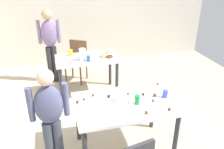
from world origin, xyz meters
The scene contains 33 objects.
ground_plane centered at (0.00, 0.00, 0.00)m, with size 6.40×6.40×0.00m, color tan.
wall_back centered at (0.00, 3.20, 1.30)m, with size 6.40×0.10×2.60m, color beige.
dining_table_near centered at (-0.03, -0.24, 0.66)m, with size 1.26×0.84×0.75m.
dining_table_far centered at (-0.26, 1.42, 0.63)m, with size 1.14×0.65×0.75m.
chair_far_table centered at (-0.37, 2.09, 0.50)m, with size 0.55×0.55×0.87m.
person_girl_near centered at (-0.94, -0.33, 0.79)m, with size 0.45×0.22×1.34m.
person_adult_far centered at (-0.89, 2.13, 0.93)m, with size 0.45×0.23×1.55m.
mixing_bowl centered at (-0.06, -0.20, 0.79)m, with size 0.17×0.17×0.07m, color white.
soda_can centered at (0.11, -0.31, 0.81)m, with size 0.07×0.07×0.12m, color #198438.
fork_near centered at (0.01, -0.45, 0.75)m, with size 0.17×0.02×0.01m, color silver.
cup_near_0 centered at (0.51, -0.25, 0.80)m, with size 0.07×0.07×0.10m, color #3351B2.
cake_ball_0 centered at (0.26, -0.13, 0.77)m, with size 0.04×0.04×0.04m, color #3D2319.
cake_ball_1 centered at (0.14, -0.54, 0.77)m, with size 0.05×0.05×0.05m, color brown.
cake_ball_2 centered at (-0.52, -0.06, 0.77)m, with size 0.04×0.04×0.04m, color brown.
cake_ball_3 centered at (-0.20, -0.08, 0.77)m, with size 0.05×0.05×0.05m, color #3D2319.
cake_ball_4 centered at (-0.39, 0.01, 0.77)m, with size 0.04×0.04×0.04m, color brown.
cake_ball_5 centered at (0.39, -0.20, 0.77)m, with size 0.05×0.05×0.05m, color brown.
cake_ball_6 centered at (-0.05, -0.08, 0.77)m, with size 0.04×0.04×0.04m, color brown.
cake_ball_7 centered at (0.56, 0.09, 0.77)m, with size 0.04×0.04×0.04m, color brown.
cake_ball_8 centered at (0.43, -0.54, 0.77)m, with size 0.04×0.04×0.04m, color brown.
cake_ball_9 centered at (0.06, -0.08, 0.77)m, with size 0.04×0.04×0.04m, color brown.
cake_ball_10 centered at (-0.61, -0.11, 0.77)m, with size 0.04×0.04×0.04m, color brown.
cake_ball_11 centered at (0.32, -0.31, 0.77)m, with size 0.04×0.04×0.04m, color brown.
pitcher_far centered at (-0.34, 1.32, 0.86)m, with size 0.12×0.12×0.22m, color white.
cup_far_0 centered at (-0.30, 1.44, 0.81)m, with size 0.07×0.07×0.11m, color green.
cup_far_1 centered at (-0.25, 1.24, 0.80)m, with size 0.07×0.07×0.11m, color #3351B2.
cup_far_2 centered at (-0.28, 1.58, 0.80)m, with size 0.09×0.09×0.10m, color white.
cup_far_3 centered at (-0.53, 1.61, 0.81)m, with size 0.08×0.08×0.12m, color yellow.
donut_far_0 centered at (-0.55, 1.25, 0.77)m, with size 0.12×0.12×0.04m, color pink.
donut_far_1 centered at (0.16, 1.33, 0.77)m, with size 0.13×0.13×0.04m, color brown.
donut_far_2 centered at (0.18, 1.58, 0.77)m, with size 0.11×0.11×0.03m, color gold.
donut_far_3 centered at (-0.41, 1.53, 0.77)m, with size 0.11×0.11×0.03m, color white.
donut_far_4 centered at (0.05, 1.39, 0.77)m, with size 0.13×0.13×0.04m, color gold.
Camera 1 is at (-0.81, -2.64, 2.33)m, focal length 37.73 mm.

